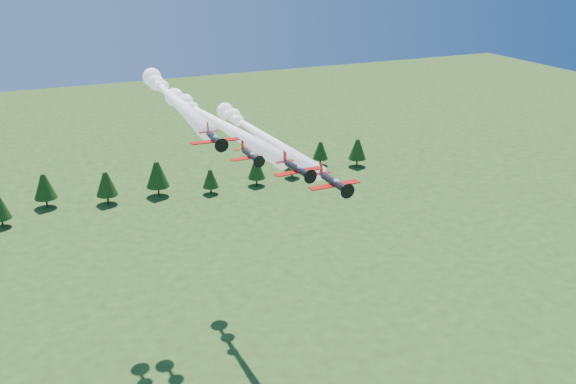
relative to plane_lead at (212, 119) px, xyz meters
name	(u,v)px	position (x,y,z in m)	size (l,w,h in m)	color
plane_lead	(212,119)	(0.00, 0.00, 0.00)	(9.75, 55.10, 3.70)	black
plane_left	(170,95)	(-6.30, 3.99, 4.09)	(7.03, 52.10, 3.70)	black
plane_right	(257,133)	(11.00, 6.26, -5.35)	(8.43, 56.37, 3.70)	black
plane_slot	(251,155)	(0.09, -19.01, -1.06)	(6.71, 7.33, 2.37)	black
treeline	(59,188)	(-22.56, 88.15, -40.41)	(173.10, 19.10, 11.95)	#382314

